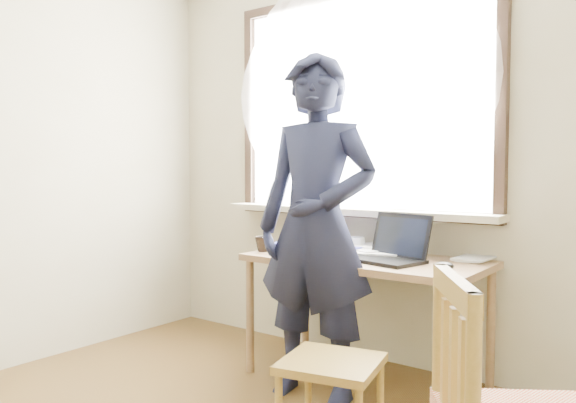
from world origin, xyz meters
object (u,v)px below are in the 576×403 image
Objects in this scene: desk at (365,270)px; laptop at (392,250)px; mug_white at (356,244)px; mug_dark at (263,244)px; work_chair at (331,374)px; person at (316,227)px.

laptop is (0.18, -0.03, 0.13)m from desk.
mug_white is at bearing 148.33° from laptop.
mug_white is 1.11× the size of mug_dark.
laptop is 0.91× the size of work_chair.
mug_dark is (-0.59, -0.18, 0.12)m from desk.
laptop is at bearing -31.67° from mug_white.
work_chair is (0.28, -0.79, -0.29)m from desk.
desk is 0.73× the size of person.
desk is 0.22m from laptop.
laptop reaches higher than work_chair.
mug_dark is at bearing -169.12° from laptop.
mug_dark is at bearing -163.40° from desk.
desk is at bearing 16.60° from mug_dark.
person reaches higher than mug_dark.
desk is 12.06× the size of mug_white.
person is at bearing -107.04° from desk.
mug_white is 0.23× the size of work_chair.
mug_dark is 1.14m from work_chair.
desk is 0.89m from work_chair.
work_chair is (0.88, -0.61, -0.41)m from mug_dark.
desk is at bearing 170.70° from laptop.
laptop is 3.87× the size of mug_white.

